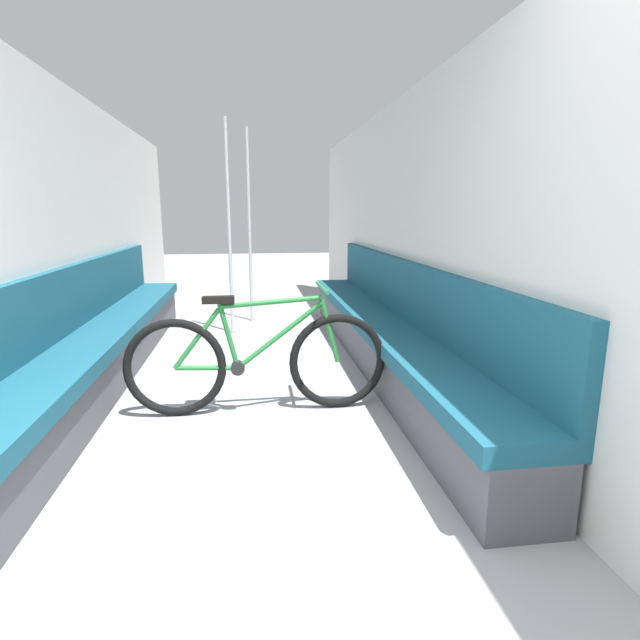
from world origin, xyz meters
The scene contains 7 objects.
wall_left centered at (-1.39, 2.82, 1.14)m, with size 0.10×8.85×2.27m, color silver.
wall_right centered at (1.39, 2.82, 1.14)m, with size 0.10×8.85×2.27m, color silver.
bench_seat_row_left centered at (-1.14, 2.93, 0.30)m, with size 0.46×4.71×0.91m.
bench_seat_row_right centered at (1.14, 2.93, 0.30)m, with size 0.46×4.71×0.91m.
bicycle centered at (0.06, 2.11, 0.35)m, with size 1.71×0.46×0.84m.
grab_pole_near centered at (0.03, 5.00, 1.10)m, with size 0.08×0.08×2.25m.
grab_pole_far centered at (-0.18, 4.40, 1.10)m, with size 0.08×0.08×2.25m.
Camera 1 is at (0.04, -1.05, 1.31)m, focal length 28.00 mm.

